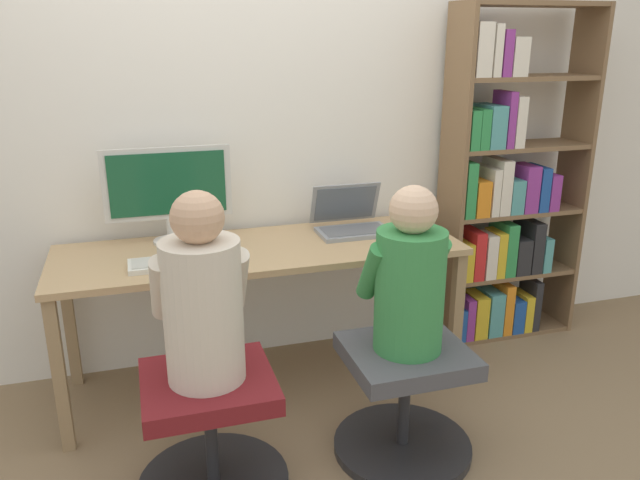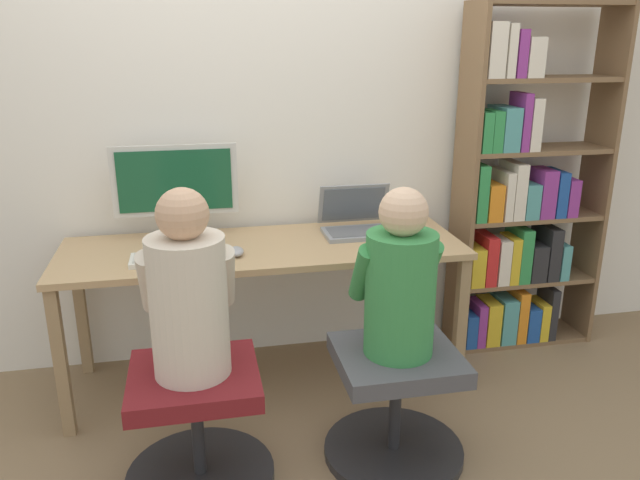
{
  "view_description": "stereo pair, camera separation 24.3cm",
  "coord_description": "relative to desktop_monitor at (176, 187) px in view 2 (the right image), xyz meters",
  "views": [
    {
      "loc": [
        -0.53,
        -2.37,
        1.64
      ],
      "look_at": [
        0.23,
        0.13,
        0.78
      ],
      "focal_mm": 35.0,
      "sensor_mm": 36.0,
      "label": 1
    },
    {
      "loc": [
        -0.29,
        -2.43,
        1.64
      ],
      "look_at": [
        0.23,
        0.13,
        0.78
      ],
      "focal_mm": 35.0,
      "sensor_mm": 36.0,
      "label": 2
    }
  ],
  "objects": [
    {
      "name": "desk",
      "position": [
        0.38,
        -0.19,
        -0.33
      ],
      "size": [
        1.86,
        0.62,
        0.71
      ],
      "color": "tan",
      "rests_on": "ground_plane"
    },
    {
      "name": "office_chair_right",
      "position": [
        0.82,
        -0.87,
        -0.72
      ],
      "size": [
        0.57,
        0.57,
        0.47
      ],
      "color": "#262628",
      "rests_on": "ground_plane"
    },
    {
      "name": "bookshelf",
      "position": [
        1.76,
        -0.04,
        -0.17
      ],
      "size": [
        0.78,
        0.27,
        1.8
      ],
      "color": "brown",
      "rests_on": "ground_plane"
    },
    {
      "name": "desktop_monitor",
      "position": [
        0.0,
        0.0,
        0.0
      ],
      "size": [
        0.58,
        0.17,
        0.45
      ],
      "color": "beige",
      "rests_on": "desk"
    },
    {
      "name": "wall_back",
      "position": [
        0.38,
        0.19,
        0.34
      ],
      "size": [
        10.0,
        0.05,
        2.6
      ],
      "color": "white",
      "rests_on": "ground_plane"
    },
    {
      "name": "ground_plane",
      "position": [
        0.38,
        -0.5,
        -0.96
      ],
      "size": [
        14.0,
        14.0,
        0.0
      ],
      "primitive_type": "plane",
      "color": "#846B4C"
    },
    {
      "name": "person_at_monitor",
      "position": [
        0.04,
        -0.86,
        -0.19
      ],
      "size": [
        0.34,
        0.32,
        0.69
      ],
      "color": "beige",
      "rests_on": "office_chair_left"
    },
    {
      "name": "keyboard",
      "position": [
        -0.01,
        -0.32,
        -0.24
      ],
      "size": [
        0.39,
        0.16,
        0.03
      ],
      "color": "silver",
      "rests_on": "desk"
    },
    {
      "name": "laptop",
      "position": [
        0.87,
        -0.08,
        -0.21
      ],
      "size": [
        0.36,
        0.29,
        0.23
      ],
      "color": "gray",
      "rests_on": "desk"
    },
    {
      "name": "person_at_laptop",
      "position": [
        0.82,
        -0.87,
        -0.2
      ],
      "size": [
        0.33,
        0.3,
        0.65
      ],
      "color": "#388C47",
      "rests_on": "office_chair_right"
    },
    {
      "name": "computer_mouse_by_keyboard",
      "position": [
        0.25,
        -0.3,
        -0.24
      ],
      "size": [
        0.06,
        0.1,
        0.04
      ],
      "color": "#99999E",
      "rests_on": "desk"
    },
    {
      "name": "office_chair_left",
      "position": [
        0.04,
        -0.87,
        -0.72
      ],
      "size": [
        0.57,
        0.57,
        0.47
      ],
      "color": "#262628",
      "rests_on": "ground_plane"
    }
  ]
}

